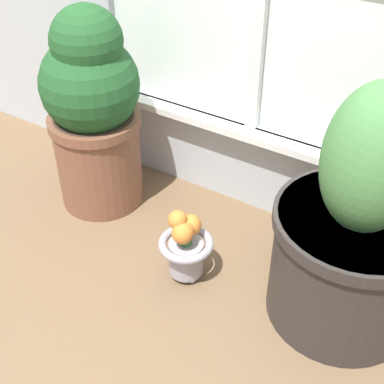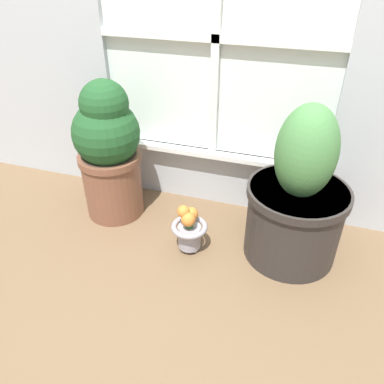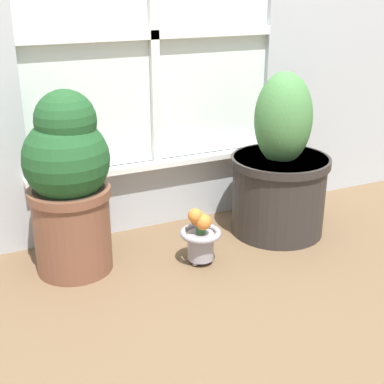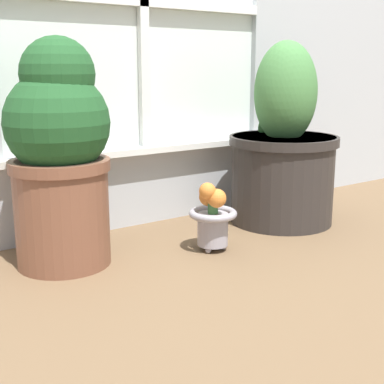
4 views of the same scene
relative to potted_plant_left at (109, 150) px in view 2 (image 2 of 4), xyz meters
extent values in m
plane|color=brown|center=(0.44, -0.32, -0.35)|extent=(10.00, 10.00, 0.00)
cube|color=#B2B7BC|center=(0.44, 0.26, -0.19)|extent=(1.07, 0.05, 0.30)
cube|color=white|center=(0.44, 0.27, 0.47)|extent=(1.07, 0.02, 1.04)
cube|color=white|center=(0.44, 0.24, 0.47)|extent=(0.04, 0.02, 1.04)
cube|color=white|center=(0.44, 0.24, 0.47)|extent=(1.07, 0.02, 0.04)
cube|color=white|center=(0.44, 0.21, -0.06)|extent=(1.13, 0.06, 0.02)
cylinder|color=brown|center=(0.00, 0.00, -0.18)|extent=(0.28, 0.28, 0.33)
cylinder|color=brown|center=(0.00, 0.00, -0.04)|extent=(0.30, 0.30, 0.03)
cylinder|color=#38281E|center=(0.00, 0.00, -0.03)|extent=(0.26, 0.26, 0.01)
sphere|color=#1E4C23|center=(0.00, 0.00, 0.09)|extent=(0.31, 0.31, 0.31)
sphere|color=#1E4C23|center=(0.01, 0.00, 0.23)|extent=(0.22, 0.22, 0.22)
ellipsoid|color=#1E4C23|center=(-0.09, -0.02, 0.07)|extent=(0.07, 0.16, 0.19)
cylinder|color=#2D2826|center=(0.87, -0.05, -0.18)|extent=(0.39, 0.39, 0.34)
cylinder|color=#2D2826|center=(0.87, -0.05, -0.03)|extent=(0.42, 0.42, 0.03)
cylinder|color=#38281E|center=(0.87, -0.05, -0.01)|extent=(0.36, 0.36, 0.01)
ellipsoid|color=#477F42|center=(0.87, -0.05, 0.15)|extent=(0.23, 0.23, 0.38)
ellipsoid|color=#477F42|center=(0.91, 0.03, 0.08)|extent=(0.19, 0.11, 0.22)
sphere|color=#99939E|center=(0.45, -0.13, -0.34)|extent=(0.02, 0.02, 0.02)
sphere|color=#99939E|center=(0.42, -0.18, -0.34)|extent=(0.02, 0.02, 0.02)
sphere|color=#99939E|center=(0.48, -0.18, -0.34)|extent=(0.02, 0.02, 0.02)
cylinder|color=#99939E|center=(0.45, -0.16, -0.27)|extent=(0.10, 0.10, 0.11)
torus|color=#99939E|center=(0.45, -0.16, -0.22)|extent=(0.16, 0.16, 0.02)
cylinder|color=#386633|center=(0.45, -0.16, -0.19)|extent=(0.03, 0.03, 0.06)
sphere|color=orange|center=(0.45, -0.16, -0.17)|extent=(0.05, 0.05, 0.05)
sphere|color=orange|center=(0.45, -0.14, -0.17)|extent=(0.06, 0.06, 0.06)
sphere|color=orange|center=(0.42, -0.17, -0.14)|extent=(0.05, 0.05, 0.05)
sphere|color=orange|center=(0.45, -0.18, -0.17)|extent=(0.06, 0.06, 0.06)
camera|label=1|loc=(1.05, -1.10, 0.82)|focal=50.00mm
camera|label=2|loc=(0.85, -1.37, 0.81)|focal=35.00mm
camera|label=3|loc=(-0.36, -1.81, 0.67)|focal=50.00mm
camera|label=4|loc=(-0.58, -1.50, 0.24)|focal=50.00mm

